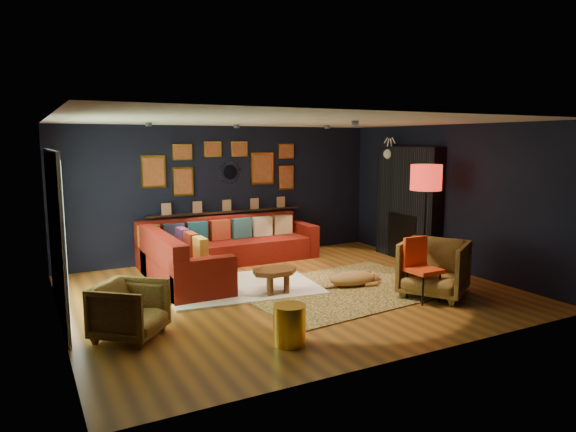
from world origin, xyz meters
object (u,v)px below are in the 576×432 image
orange_chair (420,263)px  pouf (189,267)px  armchair_left (130,307)px  gold_stool (289,325)px  sectional (213,253)px  floor_lamp (426,182)px  dog (353,276)px  armchair_right (434,266)px  coffee_table (275,274)px

orange_chair → pouf: bearing=132.4°
armchair_left → gold_stool: armchair_left is taller
sectional → floor_lamp: bearing=-32.8°
floor_lamp → gold_stool: bearing=-154.9°
armchair_left → orange_chair: 4.08m
orange_chair → dog: bearing=115.1°
sectional → floor_lamp: size_ratio=1.78×
armchair_left → armchair_right: (4.34, -0.43, 0.10)m
pouf → dog: pouf is taller
pouf → dog: (2.15, -1.74, -0.01)m
gold_stool → coffee_table: bearing=68.6°
gold_stool → dog: gold_stool is taller
sectional → gold_stool: size_ratio=7.32×
coffee_table → gold_stool: (-0.72, -1.83, -0.09)m
gold_stool → orange_chair: orange_chair is taller
sectional → armchair_right: (2.41, -3.01, 0.14)m
sectional → dog: sectional is taller
armchair_left → dog: (3.55, 0.53, -0.19)m
gold_stool → floor_lamp: 4.09m
armchair_right → gold_stool: 2.86m
coffee_table → armchair_left: (-2.28, -0.76, 0.05)m
orange_chair → gold_stool: bearing=-167.9°
armchair_left → gold_stool: bearing=-83.5°
pouf → floor_lamp: bearing=-25.0°
orange_chair → armchair_left: bearing=171.9°
coffee_table → armchair_left: bearing=-161.5°
pouf → sectional: bearing=30.1°
sectional → dog: 2.61m
armchair_right → floor_lamp: floor_lamp is taller
floor_lamp → armchair_left: bearing=-173.6°
pouf → armchair_right: 4.00m
sectional → armchair_right: armchair_right is taller
armchair_left → armchair_right: size_ratio=0.79×
coffee_table → dog: (1.27, -0.24, -0.14)m
coffee_table → pouf: (-0.88, 1.51, -0.13)m
floor_lamp → dog: 2.08m
sectional → orange_chair: bearing=-55.1°
armchair_right → dog: 1.28m
sectional → floor_lamp: floor_lamp is taller
armchair_right → gold_stool: armchair_right is taller
coffee_table → floor_lamp: floor_lamp is taller
coffee_table → pouf: bearing=120.2°
coffee_table → orange_chair: orange_chair is taller
coffee_table → armchair_right: 2.39m
armchair_left → orange_chair: size_ratio=0.81×
gold_stool → dog: 2.55m
coffee_table → orange_chair: size_ratio=0.82×
armchair_right → dog: size_ratio=0.89×
coffee_table → gold_stool: size_ratio=1.62×
pouf → gold_stool: gold_stool is taller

